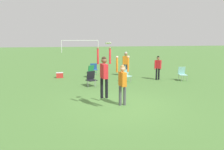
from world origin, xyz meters
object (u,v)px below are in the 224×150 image
at_px(person_jumping, 104,71).
at_px(cooler_box, 60,75).
at_px(person_defending, 123,79).
at_px(frisbee, 108,43).
at_px(camping_chair_1, 91,78).
at_px(camping_chair_2, 182,73).
at_px(camping_chair_4, 127,75).
at_px(camping_chair_3, 91,71).
at_px(camping_chair_0, 94,68).
at_px(person_spectator_near, 126,61).
at_px(person_spectator_far, 158,66).

distance_m(person_jumping, cooler_box, 7.75).
distance_m(person_defending, frisbee, 1.65).
distance_m(camping_chair_1, camping_chair_2, 6.24).
height_order(camping_chair_2, camping_chair_4, camping_chair_2).
xyz_separation_m(camping_chair_2, camping_chair_4, (-3.78, 0.44, -0.07)).
relative_size(camping_chair_3, cooler_box, 1.77).
relative_size(person_defending, camping_chair_0, 2.49).
bearing_deg(cooler_box, camping_chair_3, -7.35).
distance_m(camping_chair_0, person_spectator_near, 2.66).
distance_m(camping_chair_2, person_spectator_near, 4.15).
relative_size(person_jumping, camping_chair_1, 2.34).
relative_size(camping_chair_0, person_spectator_near, 0.47).
bearing_deg(person_jumping, camping_chair_0, -14.28).
bearing_deg(frisbee, person_spectator_far, 48.81).
bearing_deg(cooler_box, camping_chair_0, 20.44).
distance_m(camping_chair_3, camping_chair_4, 2.92).
distance_m(camping_chair_4, person_spectator_near, 2.21).
relative_size(camping_chair_2, cooler_box, 1.88).
distance_m(person_spectator_near, cooler_box, 4.97).
bearing_deg(camping_chair_2, person_spectator_far, -10.79).
bearing_deg(camping_chair_4, person_defending, 42.00).
relative_size(frisbee, person_spectator_far, 0.16).
bearing_deg(person_jumping, camping_chair_1, -9.11).
bearing_deg(camping_chair_2, person_jumping, 47.89).
distance_m(person_defending, camping_chair_3, 6.98).
relative_size(camping_chair_0, camping_chair_3, 0.99).
xyz_separation_m(camping_chair_2, camping_chair_3, (-5.88, 2.47, -0.03)).
bearing_deg(person_spectator_near, camping_chair_0, 170.85).
bearing_deg(camping_chair_0, person_jumping, 85.48).
xyz_separation_m(camping_chair_0, camping_chair_2, (5.54, -3.73, 0.04)).
bearing_deg(camping_chair_1, camping_chair_0, -124.98).
relative_size(person_jumping, camping_chair_4, 2.67).
xyz_separation_m(frisbee, cooler_box, (-2.20, 7.23, -2.47)).
xyz_separation_m(camping_chair_3, person_spectator_near, (2.61, 0.02, 0.62)).
height_order(frisbee, camping_chair_0, frisbee).
relative_size(person_jumping, person_spectator_near, 1.15).
bearing_deg(person_spectator_far, camping_chair_1, -127.90).
xyz_separation_m(person_jumping, camping_chair_0, (0.61, 8.34, -1.04)).
distance_m(camping_chair_2, person_spectator_far, 1.69).
xyz_separation_m(person_defending, cooler_box, (-2.81, 7.22, -0.94)).
bearing_deg(person_defending, camping_chair_1, -177.62).
bearing_deg(person_defending, person_spectator_far, 132.85).
xyz_separation_m(camping_chair_2, cooler_box, (-8.15, 2.76, -0.34)).
xyz_separation_m(person_jumping, frisbee, (0.21, 0.14, 1.14)).
distance_m(camping_chair_3, person_spectator_far, 4.77).
height_order(frisbee, camping_chair_2, frisbee).
height_order(camping_chair_0, camping_chair_1, camping_chair_1).
height_order(person_jumping, frisbee, frisbee).
height_order(camping_chair_0, cooler_box, camping_chair_0).
bearing_deg(camping_chair_4, cooler_box, -58.37).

